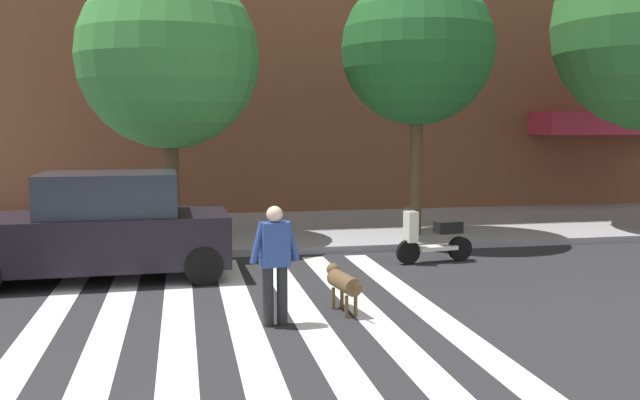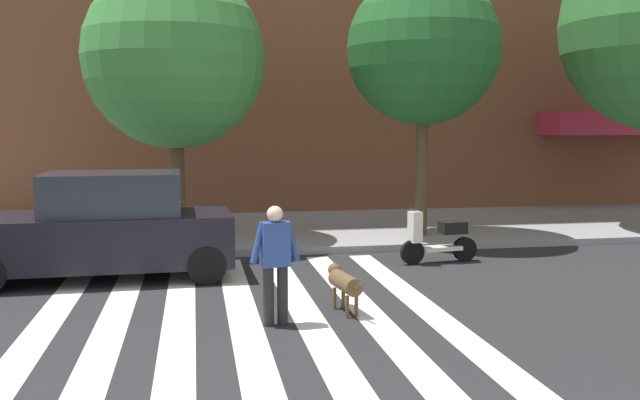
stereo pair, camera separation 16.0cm
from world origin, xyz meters
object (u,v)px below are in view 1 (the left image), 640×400
object	(u,v)px
street_tree_middle	(418,49)
dog_on_leash	(343,282)
pedestrian_dog_walker	(275,258)
street_tree_nearest	(168,58)
parked_car_behind_first	(102,228)
parked_scooter	(434,238)

from	to	relation	value
street_tree_middle	dog_on_leash	xyz separation A→B (m)	(-3.06, -5.66, -3.98)
street_tree_middle	pedestrian_dog_walker	world-z (taller)	street_tree_middle
street_tree_nearest	pedestrian_dog_walker	world-z (taller)	street_tree_nearest
street_tree_nearest	street_tree_middle	distance (m)	5.60
parked_car_behind_first	parked_scooter	bearing A→B (deg)	2.18
parked_scooter	street_tree_nearest	size ratio (longest dim) A/B	0.27
parked_car_behind_first	pedestrian_dog_walker	bearing A→B (deg)	-52.69
street_tree_middle	street_tree_nearest	bearing A→B (deg)	173.99
street_tree_nearest	street_tree_middle	xyz separation A→B (m)	(5.56, -0.59, 0.25)
parked_scooter	street_tree_nearest	bearing A→B (deg)	149.20
parked_car_behind_first	parked_scooter	xyz separation A→B (m)	(6.28, 0.24, -0.42)
street_tree_nearest	street_tree_middle	bearing A→B (deg)	-6.01
pedestrian_dog_walker	parked_car_behind_first	bearing A→B (deg)	127.31
parked_scooter	dog_on_leash	xyz separation A→B (m)	(-2.61, -3.20, -0.03)
street_tree_nearest	dog_on_leash	distance (m)	7.69
parked_car_behind_first	street_tree_nearest	size ratio (longest dim) A/B	0.75
pedestrian_dog_walker	dog_on_leash	world-z (taller)	pedestrian_dog_walker
parked_scooter	parked_car_behind_first	bearing A→B (deg)	-177.82
parked_scooter	pedestrian_dog_walker	size ratio (longest dim) A/B	0.99
parked_scooter	dog_on_leash	size ratio (longest dim) A/B	1.44
dog_on_leash	pedestrian_dog_walker	bearing A→B (deg)	-156.02
pedestrian_dog_walker	dog_on_leash	size ratio (longest dim) A/B	1.45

